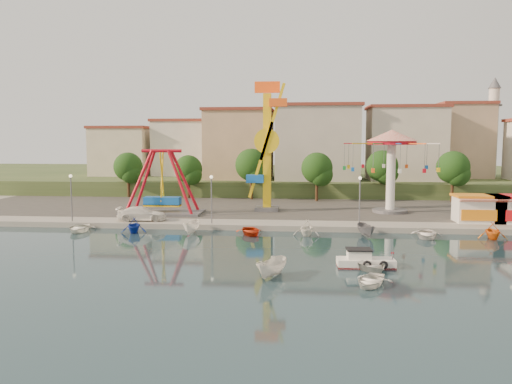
# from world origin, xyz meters

# --- Properties ---
(ground) EXTENTS (200.00, 200.00, 0.00)m
(ground) POSITION_xyz_m (0.00, 0.00, 0.00)
(ground) COLOR #122932
(ground) RESTS_ON ground
(quay_deck) EXTENTS (200.00, 100.00, 0.60)m
(quay_deck) POSITION_xyz_m (0.00, 62.00, 0.30)
(quay_deck) COLOR #9E998E
(quay_deck) RESTS_ON ground
(asphalt_pad) EXTENTS (90.00, 28.00, 0.01)m
(asphalt_pad) POSITION_xyz_m (0.00, 30.00, 0.60)
(asphalt_pad) COLOR #4C4944
(asphalt_pad) RESTS_ON quay_deck
(hill_terrace) EXTENTS (200.00, 60.00, 3.00)m
(hill_terrace) POSITION_xyz_m (0.00, 67.00, 1.50)
(hill_terrace) COLOR #384C26
(hill_terrace) RESTS_ON ground
(pirate_ship_ride) EXTENTS (10.00, 5.00, 8.00)m
(pirate_ship_ride) POSITION_xyz_m (-15.42, 19.58, 4.39)
(pirate_ship_ride) COLOR #59595E
(pirate_ship_ride) RESTS_ON quay_deck
(kamikaze_tower) EXTENTS (4.16, 3.10, 16.50)m
(kamikaze_tower) POSITION_xyz_m (-2.53, 23.34, 8.59)
(kamikaze_tower) COLOR #59595E
(kamikaze_tower) RESTS_ON quay_deck
(wave_swinger) EXTENTS (11.60, 11.60, 10.40)m
(wave_swinger) POSITION_xyz_m (12.94, 23.37, 8.20)
(wave_swinger) COLOR #59595E
(wave_swinger) RESTS_ON quay_deck
(booth_left) EXTENTS (5.40, 3.78, 3.08)m
(booth_left) POSITION_xyz_m (21.41, 16.49, 2.16)
(booth_left) COLOR white
(booth_left) RESTS_ON quay_deck
(lamp_post_0) EXTENTS (0.14, 0.14, 5.00)m
(lamp_post_0) POSITION_xyz_m (-24.00, 13.00, 3.10)
(lamp_post_0) COLOR #59595E
(lamp_post_0) RESTS_ON quay_deck
(lamp_post_1) EXTENTS (0.14, 0.14, 5.00)m
(lamp_post_1) POSITION_xyz_m (-8.00, 13.00, 3.10)
(lamp_post_1) COLOR #59595E
(lamp_post_1) RESTS_ON quay_deck
(lamp_post_2) EXTENTS (0.14, 0.14, 5.00)m
(lamp_post_2) POSITION_xyz_m (8.00, 13.00, 3.10)
(lamp_post_2) COLOR #59595E
(lamp_post_2) RESTS_ON quay_deck
(tree_0) EXTENTS (4.60, 4.60, 7.19)m
(tree_0) POSITION_xyz_m (-26.00, 36.98, 5.47)
(tree_0) COLOR #382314
(tree_0) RESTS_ON quay_deck
(tree_1) EXTENTS (4.35, 4.35, 6.80)m
(tree_1) POSITION_xyz_m (-16.00, 36.24, 5.20)
(tree_1) COLOR #382314
(tree_1) RESTS_ON quay_deck
(tree_2) EXTENTS (5.02, 5.02, 7.85)m
(tree_2) POSITION_xyz_m (-6.00, 35.81, 5.92)
(tree_2) COLOR #382314
(tree_2) RESTS_ON quay_deck
(tree_3) EXTENTS (4.68, 4.68, 7.32)m
(tree_3) POSITION_xyz_m (4.00, 34.36, 5.55)
(tree_3) COLOR #382314
(tree_3) RESTS_ON quay_deck
(tree_4) EXTENTS (4.86, 4.86, 7.60)m
(tree_4) POSITION_xyz_m (14.00, 37.35, 5.75)
(tree_4) COLOR #382314
(tree_4) RESTS_ON quay_deck
(tree_5) EXTENTS (4.83, 4.83, 7.54)m
(tree_5) POSITION_xyz_m (24.00, 35.54, 5.71)
(tree_5) COLOR #382314
(tree_5) RESTS_ON quay_deck
(building_0) EXTENTS (9.26, 9.53, 11.87)m
(building_0) POSITION_xyz_m (-33.37, 46.06, 8.93)
(building_0) COLOR beige
(building_0) RESTS_ON hill_terrace
(building_1) EXTENTS (12.33, 9.01, 8.63)m
(building_1) POSITION_xyz_m (-21.33, 51.38, 7.32)
(building_1) COLOR silver
(building_1) RESTS_ON hill_terrace
(building_2) EXTENTS (11.95, 9.28, 11.23)m
(building_2) POSITION_xyz_m (-8.19, 51.96, 8.62)
(building_2) COLOR tan
(building_2) RESTS_ON hill_terrace
(building_3) EXTENTS (12.59, 10.50, 9.20)m
(building_3) POSITION_xyz_m (5.60, 48.80, 7.60)
(building_3) COLOR beige
(building_3) RESTS_ON hill_terrace
(building_4) EXTENTS (10.75, 9.23, 9.24)m
(building_4) POSITION_xyz_m (19.07, 52.20, 7.62)
(building_4) COLOR beige
(building_4) RESTS_ON hill_terrace
(building_5) EXTENTS (12.77, 10.96, 11.21)m
(building_5) POSITION_xyz_m (32.37, 50.33, 8.61)
(building_5) COLOR tan
(building_5) RESTS_ON hill_terrace
(minaret) EXTENTS (2.80, 2.80, 18.00)m
(minaret) POSITION_xyz_m (36.00, 54.00, 12.55)
(minaret) COLOR silver
(minaret) RESTS_ON hill_terrace
(cabin_motorboat) EXTENTS (4.42, 1.90, 1.53)m
(cabin_motorboat) POSITION_xyz_m (6.72, -2.45, 0.41)
(cabin_motorboat) COLOR white
(cabin_motorboat) RESTS_ON ground
(rowboat_a) EXTENTS (4.11, 4.68, 0.81)m
(rowboat_a) POSITION_xyz_m (6.99, -3.17, 0.40)
(rowboat_a) COLOR silver
(rowboat_a) RESTS_ON ground
(rowboat_b) EXTENTS (3.62, 4.13, 0.71)m
(rowboat_b) POSITION_xyz_m (6.53, -7.42, 0.36)
(rowboat_b) COLOR white
(rowboat_b) RESTS_ON ground
(skiff) EXTENTS (2.69, 3.80, 1.38)m
(skiff) POSITION_xyz_m (-0.14, -6.09, 0.69)
(skiff) COLOR silver
(skiff) RESTS_ON ground
(van) EXTENTS (5.70, 2.96, 1.58)m
(van) POSITION_xyz_m (-16.24, 14.00, 1.39)
(van) COLOR white
(van) RESTS_ON quay_deck
(moored_boat_0) EXTENTS (3.42, 4.41, 0.84)m
(moored_boat_0) POSITION_xyz_m (-21.73, 9.80, 0.42)
(moored_boat_0) COLOR white
(moored_boat_0) RESTS_ON ground
(moored_boat_1) EXTENTS (3.12, 3.45, 1.59)m
(moored_boat_1) POSITION_xyz_m (-15.70, 9.80, 0.80)
(moored_boat_1) COLOR #1330AA
(moored_boat_1) RESTS_ON ground
(moored_boat_2) EXTENTS (1.55, 3.66, 1.38)m
(moored_boat_2) POSITION_xyz_m (-9.53, 9.80, 0.69)
(moored_boat_2) COLOR white
(moored_boat_2) RESTS_ON ground
(moored_boat_3) EXTENTS (3.60, 4.37, 0.79)m
(moored_boat_3) POSITION_xyz_m (-3.37, 9.80, 0.39)
(moored_boat_3) COLOR red
(moored_boat_3) RESTS_ON ground
(moored_boat_4) EXTENTS (3.22, 3.57, 1.65)m
(moored_boat_4) POSITION_xyz_m (2.40, 9.80, 0.82)
(moored_boat_4) COLOR white
(moored_boat_4) RESTS_ON ground
(moored_boat_5) EXTENTS (1.99, 3.72, 1.36)m
(moored_boat_5) POSITION_xyz_m (8.35, 9.80, 0.68)
(moored_boat_5) COLOR slate
(moored_boat_5) RESTS_ON ground
(moored_boat_6) EXTENTS (3.75, 4.64, 0.85)m
(moored_boat_6) POSITION_xyz_m (14.24, 9.80, 0.43)
(moored_boat_6) COLOR white
(moored_boat_6) RESTS_ON ground
(moored_boat_7) EXTENTS (3.15, 3.51, 1.66)m
(moored_boat_7) POSITION_xyz_m (20.57, 9.80, 0.83)
(moored_boat_7) COLOR orange
(moored_boat_7) RESTS_ON ground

